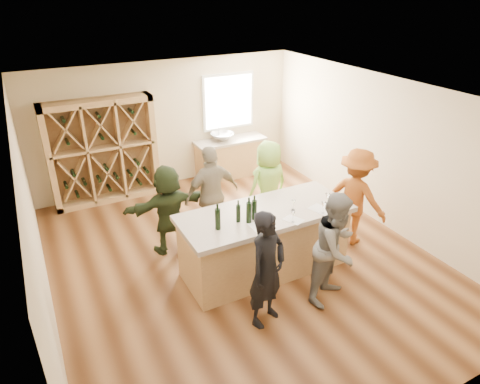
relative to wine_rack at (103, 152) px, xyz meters
name	(u,v)px	position (x,y,z in m)	size (l,w,h in m)	color
floor	(240,260)	(1.50, -3.27, -1.15)	(6.00, 7.00, 0.10)	brown
ceiling	(240,92)	(1.50, -3.27, 1.75)	(6.00, 7.00, 0.10)	white
wall_back	(167,124)	(1.50, 0.28, 0.30)	(6.00, 0.10, 2.80)	beige
wall_front	(419,331)	(1.50, -6.82, 0.30)	(6.00, 0.10, 2.80)	beige
wall_left	(29,231)	(-1.55, -3.27, 0.30)	(0.10, 7.00, 2.80)	beige
wall_right	(384,152)	(4.55, -3.27, 0.30)	(0.10, 7.00, 2.80)	beige
window_frame	(228,101)	(3.00, 0.20, 0.65)	(1.30, 0.06, 1.30)	white
window_pane	(229,102)	(3.00, 0.17, 0.65)	(1.18, 0.01, 1.18)	white
wine_rack	(103,152)	(0.00, 0.00, 0.00)	(2.20, 0.45, 2.20)	tan
back_counter_base	(230,159)	(2.90, -0.07, -0.67)	(1.60, 0.58, 0.86)	tan
back_counter_top	(230,141)	(2.90, -0.07, -0.21)	(1.70, 0.62, 0.06)	#BBAB9A
sink	(222,137)	(2.70, -0.07, -0.09)	(0.54, 0.54, 0.19)	silver
faucet	(219,132)	(2.70, 0.11, -0.03)	(0.02, 0.02, 0.30)	silver
tasting_counter_base	(265,243)	(1.71, -3.72, -0.60)	(2.60, 1.00, 1.00)	tan
tasting_counter_top	(265,213)	(1.71, -3.72, -0.06)	(2.72, 1.12, 0.08)	#BBAB9A
wine_bottle_a	(218,219)	(0.83, -3.86, 0.14)	(0.08, 0.08, 0.32)	black
wine_bottle_c	(238,213)	(1.19, -3.80, 0.12)	(0.07, 0.07, 0.27)	black
wine_bottle_d	(249,213)	(1.31, -3.90, 0.14)	(0.08, 0.08, 0.33)	black
wine_bottle_e	(254,210)	(1.43, -3.85, 0.14)	(0.08, 0.08, 0.31)	black
wine_glass_a	(260,225)	(1.35, -4.18, 0.08)	(0.07, 0.07, 0.20)	white
wine_glass_b	(293,217)	(1.89, -4.19, 0.06)	(0.06, 0.06, 0.16)	white
wine_glass_c	(323,208)	(2.45, -4.18, 0.08)	(0.08, 0.08, 0.20)	white
wine_glass_d	(293,205)	(2.11, -3.89, 0.06)	(0.06, 0.06, 0.16)	white
wine_glass_e	(327,199)	(2.69, -3.96, 0.07)	(0.07, 0.07, 0.18)	white
tasting_menu_a	(258,227)	(1.38, -4.08, -0.02)	(0.22, 0.29, 0.00)	white
tasting_menu_b	(293,220)	(1.94, -4.14, -0.02)	(0.21, 0.28, 0.00)	white
tasting_menu_c	(321,209)	(2.50, -4.07, -0.02)	(0.25, 0.34, 0.00)	white
person_near_left	(267,270)	(1.12, -4.75, -0.25)	(0.62, 0.46, 1.71)	black
person_near_right	(336,248)	(2.26, -4.78, -0.24)	(0.83, 0.46, 1.72)	slate
person_server	(355,197)	(3.55, -3.70, -0.22)	(1.14, 0.53, 1.77)	#994C19
person_far_mid	(212,194)	(1.35, -2.47, -0.20)	(1.05, 0.54, 1.79)	gray
person_far_right	(268,185)	(2.48, -2.52, -0.25)	(0.83, 0.54, 1.70)	#8CC64C
person_far_left	(169,209)	(0.55, -2.46, -0.30)	(1.48, 0.53, 1.59)	#263319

